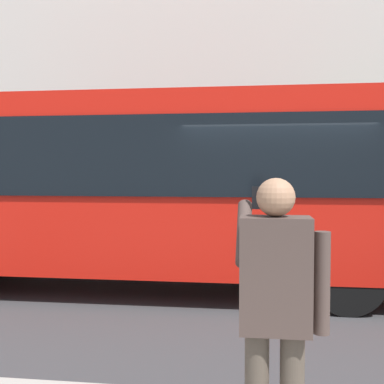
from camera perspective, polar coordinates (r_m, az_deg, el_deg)
name	(u,v)px	position (r m, az deg, el deg)	size (l,w,h in m)	color
ground_plane	(273,296)	(7.42, 9.75, -12.28)	(60.00, 60.00, 0.00)	#38383A
building_facade_far	(266,29)	(14.56, 8.92, 18.82)	(28.00, 1.55, 12.00)	beige
red_bus	(142,184)	(7.69, -6.02, 0.96)	(9.05, 2.54, 3.08)	red
pedestrian_photographer	(276,302)	(2.81, 10.05, -12.91)	(0.53, 0.52, 1.70)	#4C4238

